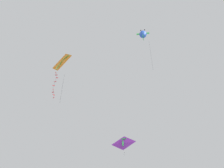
{
  "coord_description": "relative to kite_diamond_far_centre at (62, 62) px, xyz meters",
  "views": [
    {
      "loc": [
        21.78,
        -17.31,
        0.5
      ],
      "look_at": [
        2.2,
        -1.11,
        17.02
      ],
      "focal_mm": 50.35,
      "sensor_mm": 36.0,
      "label": 1
    }
  ],
  "objects": [
    {
      "name": "kite_delta_near_left",
      "position": [
        -5.47,
        11.66,
        -2.45
      ],
      "size": [
        1.96,
        1.33,
        2.25
      ],
      "rotation": [
        0.24,
        0.0,
        3.66
      ],
      "color": "purple"
    },
    {
      "name": "kite_fish_highest",
      "position": [
        3.59,
        6.32,
        4.26
      ],
      "size": [
        1.77,
        1.32,
        5.63
      ],
      "rotation": [
        0.49,
        0.0,
        3.88
      ],
      "color": "blue"
    },
    {
      "name": "kite_diamond_far_centre",
      "position": [
        0.0,
        0.0,
        0.0
      ],
      "size": [
        2.39,
        1.28,
        5.86
      ],
      "rotation": [
        0.5,
        0.0,
        3.64
      ],
      "color": "orange"
    }
  ]
}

